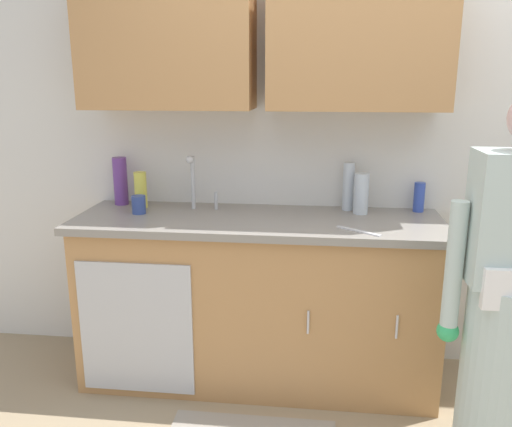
% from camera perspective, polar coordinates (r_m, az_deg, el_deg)
% --- Properties ---
extents(kitchen_wall_with_uppers, '(4.80, 0.44, 2.70)m').
position_cam_1_polar(kitchen_wall_with_uppers, '(2.97, 8.93, 10.83)').
color(kitchen_wall_with_uppers, silver).
rests_on(kitchen_wall_with_uppers, ground).
extents(counter_cabinet, '(1.90, 0.62, 0.90)m').
position_cam_1_polar(counter_cabinet, '(2.95, 0.13, -9.69)').
color(counter_cabinet, '#B27F4C').
rests_on(counter_cabinet, ground).
extents(countertop, '(1.96, 0.66, 0.04)m').
position_cam_1_polar(countertop, '(2.79, 0.20, -0.82)').
color(countertop, gray).
rests_on(countertop, counter_cabinet).
extents(sink, '(0.50, 0.36, 0.35)m').
position_cam_1_polar(sink, '(2.85, -6.71, -0.46)').
color(sink, '#B7BABF').
rests_on(sink, counter_cabinet).
extents(person_at_sink, '(0.55, 0.34, 1.62)m').
position_cam_1_polar(person_at_sink, '(2.37, 25.96, -11.10)').
color(person_at_sink, white).
rests_on(person_at_sink, ground).
extents(bottle_water_short, '(0.06, 0.06, 0.16)m').
position_cam_1_polar(bottle_water_short, '(3.03, 17.42, 1.72)').
color(bottle_water_short, '#334CB2').
rests_on(bottle_water_short, countertop).
extents(bottle_soap, '(0.07, 0.07, 0.21)m').
position_cam_1_polar(bottle_soap, '(3.05, -12.51, 2.54)').
color(bottle_soap, '#D8D14C').
rests_on(bottle_soap, countertop).
extents(bottle_dish_liquid, '(0.08, 0.08, 0.22)m').
position_cam_1_polar(bottle_dish_liquid, '(2.89, 11.39, 2.16)').
color(bottle_dish_liquid, silver).
rests_on(bottle_dish_liquid, countertop).
extents(bottle_water_tall, '(0.08, 0.08, 0.28)m').
position_cam_1_polar(bottle_water_tall, '(3.15, -14.62, 3.45)').
color(bottle_water_tall, '#66388C').
rests_on(bottle_water_tall, countertop).
extents(bottle_cleaner_spray, '(0.06, 0.06, 0.27)m').
position_cam_1_polar(bottle_cleaner_spray, '(2.96, 10.07, 2.94)').
color(bottle_cleaner_spray, silver).
rests_on(bottle_cleaner_spray, countertop).
extents(cup_by_sink, '(0.08, 0.08, 0.10)m').
position_cam_1_polar(cup_by_sink, '(2.92, -12.71, 0.96)').
color(cup_by_sink, '#33478C').
rests_on(cup_by_sink, countertop).
extents(knife_on_counter, '(0.21, 0.16, 0.01)m').
position_cam_1_polar(knife_on_counter, '(2.57, 11.16, -1.88)').
color(knife_on_counter, silver).
rests_on(knife_on_counter, countertop).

